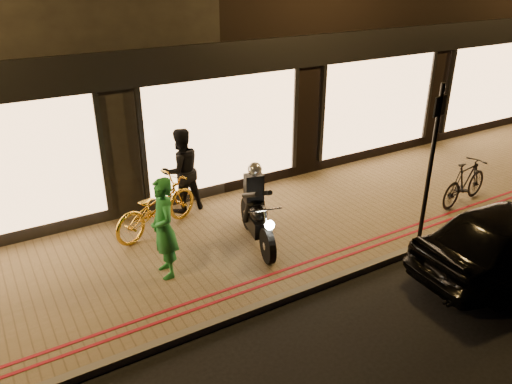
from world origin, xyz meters
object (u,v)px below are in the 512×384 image
Objects in this scene: person_green at (164,228)px; motorcycle at (257,214)px; sign_post at (432,156)px; bicycle_gold at (156,207)px.

motorcycle is at bearing 96.52° from person_green.
sign_post is 1.71× the size of person_green.
motorcycle is 0.95× the size of bicycle_gold.
motorcycle is 0.64× the size of sign_post.
motorcycle is at bearing 152.70° from sign_post.
sign_post is at bearing -12.99° from motorcycle.
person_green reaches higher than motorcycle.
person_green is at bearing -162.16° from motorcycle.
sign_post is at bearing 76.98° from person_green.
person_green is at bearing 163.98° from sign_post.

